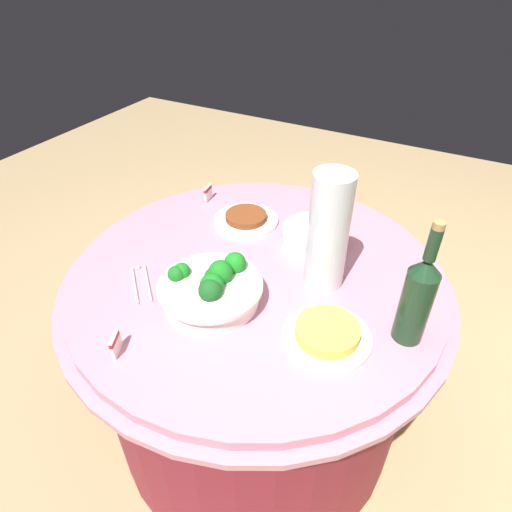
{
  "coord_description": "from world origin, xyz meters",
  "views": [
    {
      "loc": [
        0.89,
        0.48,
        1.55
      ],
      "look_at": [
        0.0,
        0.0,
        0.79
      ],
      "focal_mm": 30.64,
      "sensor_mm": 36.0,
      "label": 1
    }
  ],
  "objects_px": {
    "decorative_fruit_vase": "(328,237)",
    "food_plate_stir_fry": "(246,219)",
    "plate_stack": "(314,235)",
    "serving_tongs": "(141,282)",
    "food_plate_fried_egg": "(327,334)",
    "wine_bottle": "(417,297)",
    "label_placard_front": "(115,343)",
    "label_placard_mid": "(208,193)",
    "broccoli_bowl": "(211,289)"
  },
  "relations": [
    {
      "from": "decorative_fruit_vase",
      "to": "food_plate_stir_fry",
      "type": "height_order",
      "value": "decorative_fruit_vase"
    },
    {
      "from": "plate_stack",
      "to": "serving_tongs",
      "type": "distance_m",
      "value": 0.56
    },
    {
      "from": "food_plate_fried_egg",
      "to": "wine_bottle",
      "type": "bearing_deg",
      "value": 121.17
    },
    {
      "from": "serving_tongs",
      "to": "decorative_fruit_vase",
      "type": "bearing_deg",
      "value": 119.48
    },
    {
      "from": "wine_bottle",
      "to": "food_plate_fried_egg",
      "type": "height_order",
      "value": "wine_bottle"
    },
    {
      "from": "label_placard_front",
      "to": "wine_bottle",
      "type": "bearing_deg",
      "value": 122.59
    },
    {
      "from": "food_plate_fried_egg",
      "to": "label_placard_mid",
      "type": "xyz_separation_m",
      "value": [
        -0.44,
        -0.64,
        0.01
      ]
    },
    {
      "from": "wine_bottle",
      "to": "label_placard_front",
      "type": "bearing_deg",
      "value": -57.41
    },
    {
      "from": "label_placard_mid",
      "to": "broccoli_bowl",
      "type": "bearing_deg",
      "value": 34.35
    },
    {
      "from": "broccoli_bowl",
      "to": "serving_tongs",
      "type": "bearing_deg",
      "value": -80.42
    },
    {
      "from": "wine_bottle",
      "to": "serving_tongs",
      "type": "distance_m",
      "value": 0.74
    },
    {
      "from": "broccoli_bowl",
      "to": "wine_bottle",
      "type": "height_order",
      "value": "wine_bottle"
    },
    {
      "from": "broccoli_bowl",
      "to": "label_placard_front",
      "type": "bearing_deg",
      "value": -21.17
    },
    {
      "from": "decorative_fruit_vase",
      "to": "food_plate_stir_fry",
      "type": "relative_size",
      "value": 1.55
    },
    {
      "from": "food_plate_fried_egg",
      "to": "broccoli_bowl",
      "type": "bearing_deg",
      "value": -86.93
    },
    {
      "from": "decorative_fruit_vase",
      "to": "food_plate_stir_fry",
      "type": "xyz_separation_m",
      "value": [
        -0.17,
        -0.35,
        -0.14
      ]
    },
    {
      "from": "decorative_fruit_vase",
      "to": "broccoli_bowl",
      "type": "bearing_deg",
      "value": -46.98
    },
    {
      "from": "plate_stack",
      "to": "decorative_fruit_vase",
      "type": "xyz_separation_m",
      "value": [
        0.17,
        0.1,
        0.13
      ]
    },
    {
      "from": "decorative_fruit_vase",
      "to": "label_placard_mid",
      "type": "height_order",
      "value": "decorative_fruit_vase"
    },
    {
      "from": "wine_bottle",
      "to": "decorative_fruit_vase",
      "type": "distance_m",
      "value": 0.28
    },
    {
      "from": "food_plate_fried_egg",
      "to": "label_placard_mid",
      "type": "distance_m",
      "value": 0.77
    },
    {
      "from": "wine_bottle",
      "to": "food_plate_fried_egg",
      "type": "xyz_separation_m",
      "value": [
        0.1,
        -0.17,
        -0.11
      ]
    },
    {
      "from": "label_placard_front",
      "to": "label_placard_mid",
      "type": "height_order",
      "value": "same"
    },
    {
      "from": "plate_stack",
      "to": "label_placard_front",
      "type": "distance_m",
      "value": 0.69
    },
    {
      "from": "food_plate_stir_fry",
      "to": "label_placard_front",
      "type": "height_order",
      "value": "label_placard_front"
    },
    {
      "from": "label_placard_mid",
      "to": "decorative_fruit_vase",
      "type": "bearing_deg",
      "value": 66.49
    },
    {
      "from": "food_plate_stir_fry",
      "to": "food_plate_fried_egg",
      "type": "xyz_separation_m",
      "value": [
        0.37,
        0.44,
        0.01
      ]
    },
    {
      "from": "food_plate_fried_egg",
      "to": "food_plate_stir_fry",
      "type": "bearing_deg",
      "value": -130.42
    },
    {
      "from": "serving_tongs",
      "to": "food_plate_fried_egg",
      "type": "distance_m",
      "value": 0.54
    },
    {
      "from": "broccoli_bowl",
      "to": "serving_tongs",
      "type": "xyz_separation_m",
      "value": [
        0.04,
        -0.22,
        -0.04
      ]
    },
    {
      "from": "label_placard_front",
      "to": "food_plate_fried_egg",
      "type": "bearing_deg",
      "value": 123.15
    },
    {
      "from": "food_plate_stir_fry",
      "to": "label_placard_mid",
      "type": "relative_size",
      "value": 4.0
    },
    {
      "from": "plate_stack",
      "to": "label_placard_front",
      "type": "relative_size",
      "value": 3.82
    },
    {
      "from": "decorative_fruit_vase",
      "to": "food_plate_stir_fry",
      "type": "bearing_deg",
      "value": -116.21
    },
    {
      "from": "plate_stack",
      "to": "label_placard_mid",
      "type": "xyz_separation_m",
      "value": [
        -0.07,
        -0.45,
        0.01
      ]
    },
    {
      "from": "serving_tongs",
      "to": "food_plate_stir_fry",
      "type": "relative_size",
      "value": 0.67
    },
    {
      "from": "food_plate_fried_egg",
      "to": "serving_tongs",
      "type": "bearing_deg",
      "value": -84.29
    },
    {
      "from": "wine_bottle",
      "to": "decorative_fruit_vase",
      "type": "bearing_deg",
      "value": -110.63
    },
    {
      "from": "broccoli_bowl",
      "to": "food_plate_fried_egg",
      "type": "relative_size",
      "value": 1.27
    },
    {
      "from": "plate_stack",
      "to": "decorative_fruit_vase",
      "type": "height_order",
      "value": "decorative_fruit_vase"
    },
    {
      "from": "serving_tongs",
      "to": "label_placard_mid",
      "type": "xyz_separation_m",
      "value": [
        -0.49,
        -0.09,
        0.03
      ]
    },
    {
      "from": "serving_tongs",
      "to": "label_placard_front",
      "type": "distance_m",
      "value": 0.25
    },
    {
      "from": "decorative_fruit_vase",
      "to": "food_plate_fried_egg",
      "type": "relative_size",
      "value": 1.55
    },
    {
      "from": "broccoli_bowl",
      "to": "wine_bottle",
      "type": "xyz_separation_m",
      "value": [
        -0.12,
        0.49,
        0.09
      ]
    },
    {
      "from": "wine_bottle",
      "to": "plate_stack",
      "type": "bearing_deg",
      "value": -127.02
    },
    {
      "from": "broccoli_bowl",
      "to": "plate_stack",
      "type": "bearing_deg",
      "value": 160.59
    },
    {
      "from": "wine_bottle",
      "to": "label_placard_mid",
      "type": "xyz_separation_m",
      "value": [
        -0.34,
        -0.81,
        -0.1
      ]
    },
    {
      "from": "food_plate_stir_fry",
      "to": "food_plate_fried_egg",
      "type": "relative_size",
      "value": 1.0
    },
    {
      "from": "decorative_fruit_vase",
      "to": "label_placard_mid",
      "type": "bearing_deg",
      "value": -113.51
    },
    {
      "from": "wine_bottle",
      "to": "food_plate_stir_fry",
      "type": "relative_size",
      "value": 1.53
    }
  ]
}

